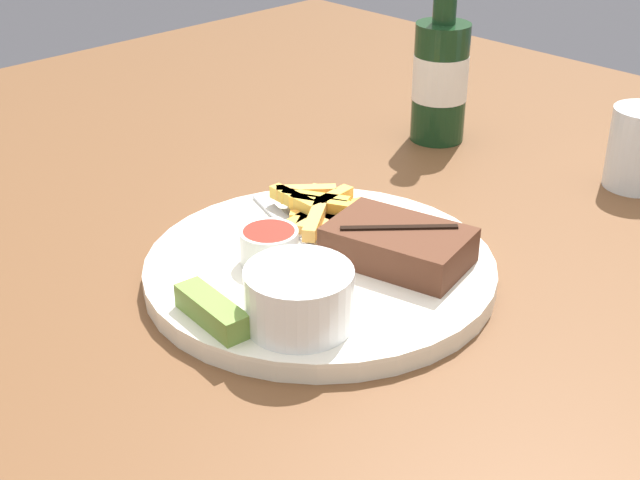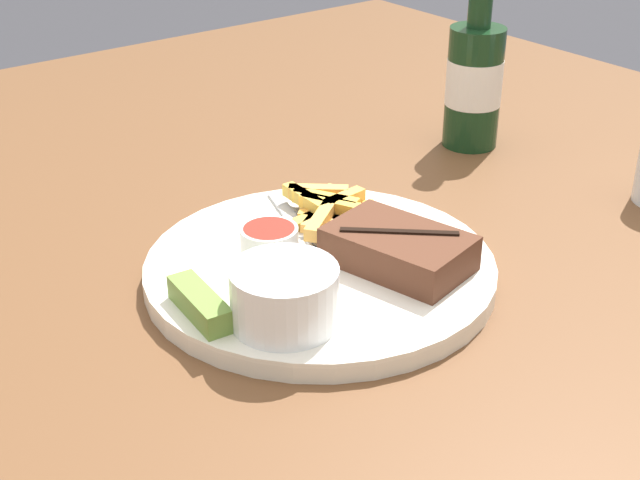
% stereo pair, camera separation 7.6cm
% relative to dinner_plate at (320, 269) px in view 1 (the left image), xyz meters
% --- Properties ---
extents(dining_table, '(1.54, 1.47, 0.74)m').
position_rel_dinner_plate_xyz_m(dining_table, '(0.00, 0.00, -0.07)').
color(dining_table, brown).
rests_on(dining_table, ground_plane).
extents(dinner_plate, '(0.30, 0.30, 0.02)m').
position_rel_dinner_plate_xyz_m(dinner_plate, '(0.00, 0.00, 0.00)').
color(dinner_plate, silver).
rests_on(dinner_plate, dining_table).
extents(steak_portion, '(0.13, 0.10, 0.03)m').
position_rel_dinner_plate_xyz_m(steak_portion, '(0.05, 0.05, 0.02)').
color(steak_portion, '#512D1E').
rests_on(steak_portion, dinner_plate).
extents(fries_pile, '(0.13, 0.10, 0.02)m').
position_rel_dinner_plate_xyz_m(fries_pile, '(-0.05, 0.05, 0.02)').
color(fries_pile, '#E5A84C').
rests_on(fries_pile, dinner_plate).
extents(coleslaw_cup, '(0.08, 0.08, 0.05)m').
position_rel_dinner_plate_xyz_m(coleslaw_cup, '(0.06, -0.08, 0.04)').
color(coleslaw_cup, white).
rests_on(coleslaw_cup, dinner_plate).
extents(dipping_sauce_cup, '(0.05, 0.05, 0.03)m').
position_rel_dinner_plate_xyz_m(dipping_sauce_cup, '(-0.03, -0.03, 0.03)').
color(dipping_sauce_cup, silver).
rests_on(dipping_sauce_cup, dinner_plate).
extents(pickle_spear, '(0.08, 0.03, 0.02)m').
position_rel_dinner_plate_xyz_m(pickle_spear, '(0.01, -0.13, 0.02)').
color(pickle_spear, olive).
rests_on(pickle_spear, dinner_plate).
extents(fork_utensil, '(0.13, 0.05, 0.00)m').
position_rel_dinner_plate_xyz_m(fork_utensil, '(-0.08, 0.03, 0.01)').
color(fork_utensil, '#B7B7BC').
rests_on(fork_utensil, dinner_plate).
extents(beer_bottle, '(0.06, 0.06, 0.22)m').
position_rel_dinner_plate_xyz_m(beer_bottle, '(-0.14, 0.33, 0.07)').
color(beer_bottle, '#143319').
rests_on(beer_bottle, dining_table).
extents(drinking_glass, '(0.06, 0.06, 0.09)m').
position_rel_dinner_plate_xyz_m(drinking_glass, '(0.09, 0.37, 0.03)').
color(drinking_glass, silver).
rests_on(drinking_glass, dining_table).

